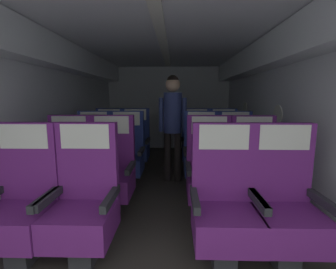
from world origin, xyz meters
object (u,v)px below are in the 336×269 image
seat_a_left_window (22,205)px  seat_c_right_window (201,156)px  seat_a_left_aisle (84,205)px  flight_attendant (173,117)px  seat_b_right_window (209,174)px  seat_d_left_aisle (135,145)px  seat_b_left_aisle (111,173)px  seat_b_left_window (68,173)px  seat_c_left_aisle (126,156)px  seat_d_right_aisle (224,145)px  seat_c_left_window (93,155)px  seat_c_right_aisle (235,156)px  seat_a_right_aisle (285,207)px  seat_d_left_window (109,144)px  seat_a_right_window (224,206)px  seat_d_right_window (196,145)px  seat_b_right_aisle (254,174)px

seat_a_left_window → seat_c_right_window: size_ratio=1.00×
seat_a_left_aisle → flight_attendant: (0.69, 1.91, 0.55)m
seat_b_right_window → seat_c_right_window: size_ratio=1.00×
flight_attendant → seat_d_left_aisle: bearing=143.7°
seat_b_left_aisle → seat_a_left_window: bearing=-121.0°
seat_b_right_window → seat_d_left_aisle: (-1.11, 1.64, 0.00)m
seat_b_left_window → seat_c_left_aisle: (0.50, 0.82, 0.00)m
seat_a_left_window → flight_attendant: (1.19, 1.92, 0.55)m
seat_b_left_aisle → seat_d_right_aisle: bearing=45.5°
seat_c_left_window → seat_c_right_aisle: (2.10, 0.01, 0.00)m
seat_a_left_aisle → seat_a_left_window: bearing=-178.2°
flight_attendant → seat_a_right_aisle: bearing=-62.7°
seat_d_left_window → seat_d_left_aisle: bearing=-1.4°
seat_b_left_aisle → seat_c_left_aisle: (0.01, 0.81, 0.00)m
seat_a_right_window → seat_c_right_window: same height
seat_a_right_aisle → seat_d_left_window: (-2.08, 2.45, 0.00)m
seat_b_left_window → seat_c_left_window: size_ratio=1.00×
seat_d_right_window → seat_d_left_window: bearing=-179.8°
seat_b_left_aisle → seat_d_left_aisle: (0.00, 1.63, 0.00)m
seat_a_right_aisle → seat_c_right_aisle: size_ratio=1.00×
seat_a_right_window → seat_b_left_window: (-1.61, 0.80, 0.00)m
seat_a_right_aisle → flight_attendant: 2.18m
seat_b_left_window → seat_c_left_aisle: bearing=58.6°
seat_a_left_window → seat_c_right_window: same height
seat_a_left_window → seat_a_right_aisle: 2.10m
seat_d_right_aisle → seat_d_right_window: same height
seat_a_right_aisle → flight_attendant: flight_attendant is taller
seat_c_left_window → seat_c_right_window: bearing=0.7°
seat_d_left_window → seat_d_right_window: same height
seat_b_left_aisle → seat_c_right_window: size_ratio=1.00×
seat_d_left_aisle → seat_c_left_window: bearing=-120.7°
seat_c_left_window → seat_d_right_window: size_ratio=1.00×
seat_b_right_aisle → seat_c_left_aisle: bearing=153.0°
seat_c_left_aisle → seat_c_right_aisle: bearing=0.6°
seat_c_right_aisle → seat_b_left_aisle: bearing=-153.0°
seat_b_left_aisle → seat_d_left_aisle: size_ratio=1.00×
seat_b_left_window → seat_c_right_aisle: size_ratio=1.00×
seat_a_right_aisle → seat_d_right_window: same height
seat_a_left_aisle → seat_b_left_aisle: 0.82m
seat_b_left_window → seat_c_left_aisle: size_ratio=1.00×
seat_d_left_window → seat_c_left_window: bearing=-90.0°
seat_a_right_window → seat_c_right_window: 1.64m
seat_b_right_aisle → seat_b_left_window: bearing=179.9°
seat_b_right_window → seat_c_left_aisle: size_ratio=1.00×
seat_c_left_aisle → seat_d_right_window: 1.38m
seat_c_right_window → seat_d_left_window: bearing=153.0°
seat_b_right_aisle → seat_c_left_aisle: (-1.61, 0.82, 0.00)m
seat_d_right_aisle → flight_attendant: (-0.91, -0.54, 0.55)m
seat_b_left_aisle → seat_c_right_aisle: bearing=27.0°
seat_b_left_window → seat_b_right_aisle: size_ratio=1.00×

